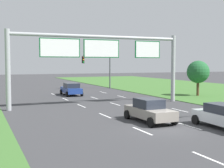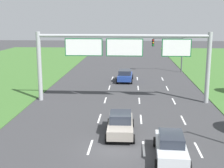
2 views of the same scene
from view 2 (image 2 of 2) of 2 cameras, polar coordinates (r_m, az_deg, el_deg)
name	(u,v)px [view 2 (image 2 of 2)]	position (r m, az deg, el deg)	size (l,w,h in m)	color
ground_plane	(117,148)	(20.75, 0.88, -11.58)	(200.00, 200.00, 0.00)	#38383A
lane_dashes_inner_left	(95,131)	(23.65, -3.06, -8.56)	(0.14, 44.40, 0.01)	white
lane_dashes_inner_right	(142,132)	(23.52, 5.54, -8.72)	(0.14, 44.40, 0.01)	white
lane_dashes_slip	(190,133)	(23.91, 14.05, -8.68)	(0.14, 44.40, 0.01)	white
car_near_red	(120,124)	(22.73, 1.56, -7.29)	(2.09, 4.43, 1.61)	gray
car_lead_silver	(171,146)	(19.37, 10.71, -11.06)	(2.16, 4.49, 1.53)	silver
car_mid_lane	(125,75)	(41.61, 2.40, 1.57)	(2.20, 4.47, 1.57)	navy
sign_gantry	(123,53)	(30.87, 2.01, 5.76)	(17.24, 0.44, 7.00)	#9EA0A5
traffic_light_mast	(170,47)	(49.26, 10.49, 6.58)	(4.76, 0.49, 5.60)	#47494F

